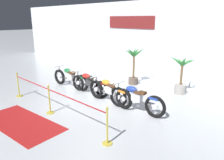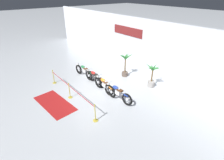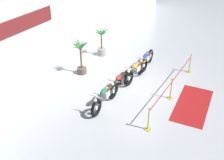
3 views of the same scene
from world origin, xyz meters
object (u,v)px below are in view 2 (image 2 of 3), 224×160
at_px(motorcycle_blue_3, 118,93).
at_px(stanchion_far_left, 63,83).
at_px(stanchion_mid_right, 95,115).
at_px(stanchion_mid_left, 70,93).
at_px(motorcycle_green_0, 85,71).
at_px(motorcycle_red_1, 95,78).
at_px(potted_palm_left_of_row, 152,76).
at_px(floor_banner, 55,103).
at_px(potted_palm_right_of_row, 125,64).
at_px(motorcycle_orange_2, 105,86).

distance_m(motorcycle_blue_3, stanchion_far_left, 3.74).
distance_m(motorcycle_blue_3, stanchion_mid_right, 2.31).
bearing_deg(stanchion_mid_right, motorcycle_blue_3, 109.33).
bearing_deg(stanchion_mid_left, motorcycle_green_0, 130.57).
bearing_deg(stanchion_mid_left, motorcycle_red_1, 104.02).
bearing_deg(potted_palm_left_of_row, motorcycle_red_1, -135.57).
xyz_separation_m(motorcycle_blue_3, stanchion_mid_right, (0.76, -2.18, -0.13)).
bearing_deg(floor_banner, motorcycle_red_1, 94.56).
relative_size(motorcycle_green_0, motorcycle_blue_3, 1.06).
distance_m(potted_palm_left_of_row, floor_banner, 6.63).
bearing_deg(motorcycle_red_1, floor_banner, -80.26).
relative_size(potted_palm_right_of_row, stanchion_mid_right, 1.83).
height_order(motorcycle_red_1, motorcycle_blue_3, motorcycle_blue_3).
distance_m(motorcycle_green_0, floor_banner, 3.87).
bearing_deg(motorcycle_red_1, stanchion_mid_right, -33.86).
height_order(motorcycle_blue_3, stanchion_mid_left, stanchion_mid_left).
bearing_deg(motorcycle_orange_2, motorcycle_red_1, 173.13).
height_order(potted_palm_right_of_row, stanchion_mid_right, potted_palm_right_of_row).
xyz_separation_m(motorcycle_green_0, motorcycle_blue_3, (4.03, -0.09, 0.01)).
xyz_separation_m(motorcycle_red_1, potted_palm_left_of_row, (2.88, 2.82, 0.34)).
bearing_deg(motorcycle_green_0, stanchion_mid_right, -25.33).
relative_size(motorcycle_orange_2, stanchion_far_left, 0.43).
bearing_deg(stanchion_far_left, motorcycle_green_0, 113.55).
xyz_separation_m(potted_palm_left_of_row, floor_banner, (-2.30, -6.17, -0.81)).
height_order(motorcycle_blue_3, potted_palm_left_of_row, potted_palm_left_of_row).
bearing_deg(potted_palm_right_of_row, stanchion_mid_left, -88.43).
height_order(potted_palm_right_of_row, floor_banner, potted_palm_right_of_row).
xyz_separation_m(motorcycle_red_1, stanchion_far_left, (-0.38, -2.30, 0.19)).
relative_size(stanchion_far_left, floor_banner, 1.78).
distance_m(motorcycle_orange_2, stanchion_mid_right, 2.94).
height_order(potted_palm_left_of_row, potted_palm_right_of_row, potted_palm_right_of_row).
bearing_deg(stanchion_mid_right, potted_palm_right_of_row, 121.57).
xyz_separation_m(motorcycle_red_1, potted_palm_right_of_row, (0.44, 2.56, 0.56)).
xyz_separation_m(motorcycle_green_0, stanchion_mid_right, (4.79, -2.27, -0.12)).
bearing_deg(motorcycle_blue_3, stanchion_far_left, -144.41).
xyz_separation_m(stanchion_mid_left, floor_banner, (0.00, -1.05, -0.35)).
bearing_deg(potted_palm_right_of_row, stanchion_mid_right, -58.43).
bearing_deg(motorcycle_blue_3, potted_palm_left_of_row, 85.78).
distance_m(motorcycle_green_0, stanchion_mid_right, 5.30).
relative_size(motorcycle_green_0, stanchion_mid_right, 2.33).
height_order(potted_palm_left_of_row, stanchion_mid_left, potted_palm_left_of_row).
bearing_deg(floor_banner, stanchion_far_left, 127.13).
bearing_deg(motorcycle_orange_2, motorcycle_blue_3, 2.13).
relative_size(potted_palm_left_of_row, stanchion_mid_left, 1.66).
distance_m(motorcycle_orange_2, potted_palm_left_of_row, 3.35).
bearing_deg(potted_palm_right_of_row, motorcycle_blue_3, -50.35).
relative_size(potted_palm_left_of_row, potted_palm_right_of_row, 0.91).
bearing_deg(potted_palm_left_of_row, potted_palm_right_of_row, -173.80).
height_order(motorcycle_orange_2, stanchion_mid_right, stanchion_mid_right).
bearing_deg(potted_palm_right_of_row, floor_banner, -88.70).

